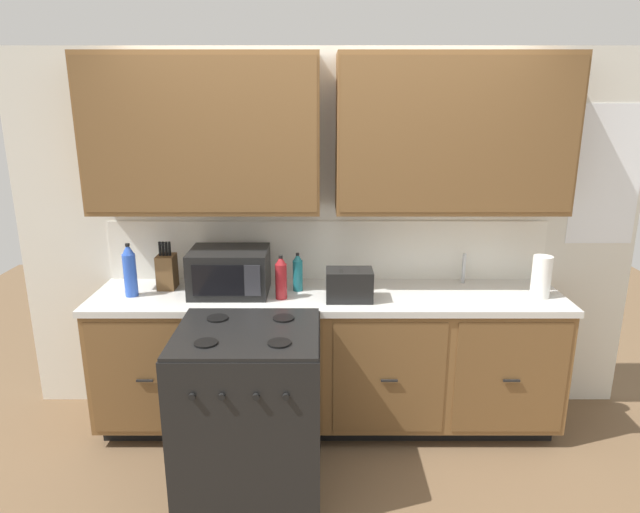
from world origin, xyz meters
name	(u,v)px	position (x,y,z in m)	size (l,w,h in m)	color
ground_plane	(327,449)	(0.00, 0.00, 0.00)	(8.00, 8.00, 0.00)	brown
wall_unit	(327,174)	(0.00, 0.50, 1.65)	(4.11, 0.40, 2.41)	silver
counter_run	(327,359)	(0.00, 0.30, 0.47)	(2.94, 0.64, 0.92)	black
stove_range	(249,411)	(-0.43, -0.33, 0.47)	(0.76, 0.68, 0.95)	black
microwave	(228,272)	(-0.61, 0.31, 1.06)	(0.48, 0.37, 0.28)	black
toaster	(348,285)	(0.13, 0.19, 1.02)	(0.28, 0.18, 0.19)	black
knife_block	(165,271)	(-1.03, 0.41, 1.03)	(0.11, 0.14, 0.31)	brown
sink_faucet	(462,268)	(0.90, 0.51, 1.02)	(0.02, 0.02, 0.20)	#B2B5BA
paper_towel_roll	(540,277)	(1.30, 0.24, 1.05)	(0.12, 0.12, 0.26)	white
bottle_teal	(296,272)	(-0.19, 0.36, 1.04)	(0.06, 0.06, 0.25)	#1E707A
bottle_blue	(128,271)	(-1.21, 0.26, 1.08)	(0.08, 0.08, 0.33)	blue
bottle_red	(280,278)	(-0.28, 0.21, 1.05)	(0.07, 0.07, 0.27)	maroon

